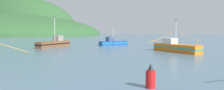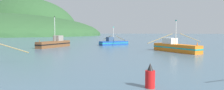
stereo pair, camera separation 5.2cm
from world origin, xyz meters
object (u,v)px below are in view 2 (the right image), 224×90
Objects in this scene: fishing_boat_brown at (54,43)px; fishing_boat_blue at (113,43)px; channel_buoy at (150,78)px; fishing_boat_orange at (175,47)px.

fishing_boat_brown is 1.02× the size of fishing_boat_blue.
fishing_boat_blue is 6.06× the size of channel_buoy.
fishing_boat_orange is at bearing -84.93° from fishing_boat_blue.
channel_buoy is at bearing -114.06° from fishing_boat_blue.
fishing_boat_orange is 27.52m from fishing_boat_brown.
fishing_boat_blue is (12.05, 10.23, -0.21)m from fishing_boat_brown.
fishing_boat_orange is 0.96× the size of fishing_boat_brown.
fishing_boat_brown is at bearing 127.58° from channel_buoy.
channel_buoy is at bearing 48.62° from fishing_boat_brown.
fishing_boat_brown is 38.63m from channel_buoy.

